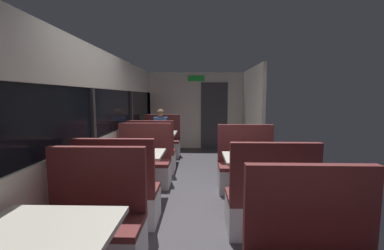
{
  "coord_description": "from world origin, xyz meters",
  "views": [
    {
      "loc": [
        0.09,
        -3.61,
        1.58
      ],
      "look_at": [
        -0.05,
        1.4,
        1.02
      ],
      "focal_mm": 23.95,
      "sensor_mm": 36.0,
      "label": 1
    }
  ],
  "objects": [
    {
      "name": "ground_plane",
      "position": [
        0.0,
        0.0,
        -0.01
      ],
      "size": [
        3.3,
        9.2,
        0.02
      ],
      "primitive_type": "cube",
      "color": "#423F44"
    },
    {
      "name": "carriage_window_panel_left",
      "position": [
        -1.45,
        0.0,
        1.11
      ],
      "size": [
        0.09,
        8.48,
        2.3
      ],
      "color": "beige",
      "rests_on": "ground_plane"
    },
    {
      "name": "bench_mid_window_facing_entry",
      "position": [
        -0.89,
        0.82,
        0.33
      ],
      "size": [
        0.95,
        0.5,
        1.1
      ],
      "color": "silver",
      "rests_on": "ground_plane"
    },
    {
      "name": "bench_rear_aisle_facing_end",
      "position": [
        0.89,
        -0.78,
        0.33
      ],
      "size": [
        0.95,
        0.5,
        1.1
      ],
      "color": "silver",
      "rests_on": "ground_plane"
    },
    {
      "name": "dining_table_near_window",
      "position": [
        -0.89,
        -2.09,
        0.64
      ],
      "size": [
        0.9,
        0.7,
        0.74
      ],
      "color": "#9E9EA3",
      "rests_on": "ground_plane"
    },
    {
      "name": "dining_table_mid_window",
      "position": [
        -0.89,
        0.12,
        0.64
      ],
      "size": [
        0.9,
        0.7,
        0.74
      ],
      "color": "#9E9EA3",
      "rests_on": "ground_plane"
    },
    {
      "name": "coffee_cup_primary",
      "position": [
        -0.92,
        0.06,
        0.79
      ],
      "size": [
        0.07,
        0.07,
        0.09
      ],
      "color": "white",
      "rests_on": "dining_table_mid_window"
    },
    {
      "name": "carriage_end_bulkhead",
      "position": [
        0.06,
        4.19,
        1.14
      ],
      "size": [
        2.9,
        0.11,
        2.3
      ],
      "color": "beige",
      "rests_on": "ground_plane"
    },
    {
      "name": "bench_near_window_facing_entry",
      "position": [
        -0.89,
        -1.39,
        0.33
      ],
      "size": [
        0.95,
        0.5,
        1.1
      ],
      "color": "silver",
      "rests_on": "ground_plane"
    },
    {
      "name": "seated_passenger",
      "position": [
        -0.89,
        2.95,
        0.54
      ],
      "size": [
        0.47,
        0.55,
        1.26
      ],
      "color": "#26262D",
      "rests_on": "ground_plane"
    },
    {
      "name": "carriage_aisle_panel_right",
      "position": [
        1.45,
        3.0,
        1.15
      ],
      "size": [
        0.08,
        2.4,
        2.3
      ],
      "primitive_type": "cube",
      "color": "beige",
      "rests_on": "ground_plane"
    },
    {
      "name": "dining_table_rear_aisle",
      "position": [
        0.89,
        -0.08,
        0.64
      ],
      "size": [
        0.9,
        0.7,
        0.74
      ],
      "color": "#9E9EA3",
      "rests_on": "ground_plane"
    },
    {
      "name": "bench_far_window_facing_end",
      "position": [
        -0.89,
        1.62,
        0.33
      ],
      "size": [
        0.95,
        0.5,
        1.1
      ],
      "color": "silver",
      "rests_on": "ground_plane"
    },
    {
      "name": "bench_far_window_facing_entry",
      "position": [
        -0.89,
        3.02,
        0.33
      ],
      "size": [
        0.95,
        0.5,
        1.1
      ],
      "color": "silver",
      "rests_on": "ground_plane"
    },
    {
      "name": "dining_table_far_window",
      "position": [
        -0.89,
        2.32,
        0.64
      ],
      "size": [
        0.9,
        0.7,
        0.74
      ],
      "color": "#9E9EA3",
      "rests_on": "ground_plane"
    },
    {
      "name": "bench_mid_window_facing_end",
      "position": [
        -0.89,
        -0.58,
        0.33
      ],
      "size": [
        0.95,
        0.5,
        1.1
      ],
      "color": "silver",
      "rests_on": "ground_plane"
    },
    {
      "name": "bench_rear_aisle_facing_entry",
      "position": [
        0.89,
        0.62,
        0.33
      ],
      "size": [
        0.95,
        0.5,
        1.1
      ],
      "color": "silver",
      "rests_on": "ground_plane"
    }
  ]
}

